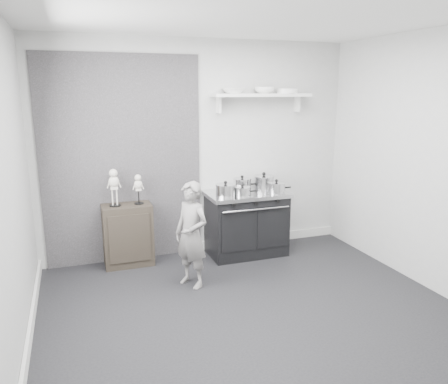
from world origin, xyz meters
The scene contains 16 objects.
ground centered at (0.00, 0.00, 0.00)m, with size 4.00×4.00×0.00m, color black.
room_shell centered at (-0.09, 0.15, 1.64)m, with size 4.02×3.62×2.71m.
wall_shelf centered at (0.80, 1.68, 2.01)m, with size 1.30×0.26×0.24m.
stove centered at (0.53, 1.48, 0.41)m, with size 1.02×0.64×0.82m.
side_cabinet centered at (-0.96, 1.61, 0.38)m, with size 0.58×0.34×0.75m, color black.
child centered at (-0.38, 0.79, 0.58)m, with size 0.42×0.28×1.15m, color slate.
pot_front_left centered at (0.21, 1.36, 0.90)m, with size 0.33×0.25×0.19m.
pot_back_left centered at (0.52, 1.60, 0.90)m, with size 0.32×0.23×0.20m.
pot_back_right centered at (0.82, 1.59, 0.91)m, with size 0.36×0.27×0.22m.
pot_front_right centered at (0.86, 1.31, 0.89)m, with size 0.31×0.23×0.18m.
pot_front_center centered at (0.41, 1.31, 0.88)m, with size 0.28×0.19×0.15m.
skeleton_full centered at (-1.09, 1.61, 1.01)m, with size 0.14×0.09×0.51m, color beige, non-canonical shape.
skeleton_torso centered at (-0.81, 1.61, 0.96)m, with size 0.12×0.07×0.41m, color beige, non-canonical shape.
bowl_large centered at (0.42, 1.67, 2.07)m, with size 0.28×0.28×0.07m, color white.
bowl_small centered at (0.84, 1.67, 2.08)m, with size 0.25×0.25×0.08m, color white.
plate_stack centered at (1.16, 1.67, 2.07)m, with size 0.28×0.28×0.06m, color silver.
Camera 1 is at (-1.53, -3.50, 2.09)m, focal length 35.00 mm.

